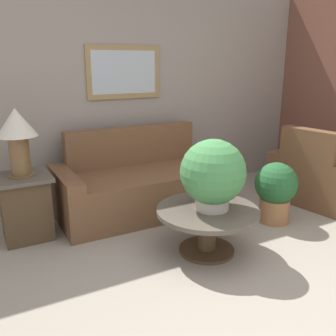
# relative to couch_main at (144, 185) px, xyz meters

# --- Properties ---
(ground_plane) EXTENTS (20.00, 20.00, 0.00)m
(ground_plane) POSITION_rel_couch_main_xyz_m (0.17, -2.08, -0.30)
(ground_plane) COLOR gray
(wall_back) EXTENTS (6.85, 0.09, 2.60)m
(wall_back) POSITION_rel_couch_main_xyz_m (0.17, 0.59, 1.00)
(wall_back) COLOR gray
(wall_back) RESTS_ON ground_plane
(couch_main) EXTENTS (1.96, 0.90, 0.93)m
(couch_main) POSITION_rel_couch_main_xyz_m (0.00, 0.00, 0.00)
(couch_main) COLOR brown
(couch_main) RESTS_ON ground_plane
(armchair) EXTENTS (1.07, 1.18, 0.93)m
(armchair) POSITION_rel_couch_main_xyz_m (2.06, -0.76, -0.00)
(armchair) COLOR brown
(armchair) RESTS_ON ground_plane
(coffee_table) EXTENTS (0.91, 0.91, 0.42)m
(coffee_table) POSITION_rel_couch_main_xyz_m (0.09, -1.17, 0.00)
(coffee_table) COLOR #4C3823
(coffee_table) RESTS_ON ground_plane
(side_table) EXTENTS (0.51, 0.51, 0.63)m
(side_table) POSITION_rel_couch_main_xyz_m (-1.30, -0.09, 0.02)
(side_table) COLOR #4C3823
(side_table) RESTS_ON ground_plane
(table_lamp) EXTENTS (0.37, 0.37, 0.64)m
(table_lamp) POSITION_rel_couch_main_xyz_m (-1.30, -0.09, 0.75)
(table_lamp) COLOR brown
(table_lamp) RESTS_ON side_table
(potted_plant_on_table) EXTENTS (0.57, 0.57, 0.63)m
(potted_plant_on_table) POSITION_rel_couch_main_xyz_m (0.11, -1.19, 0.44)
(potted_plant_on_table) COLOR beige
(potted_plant_on_table) RESTS_ON coffee_table
(potted_plant_floor) EXTENTS (0.45, 0.45, 0.65)m
(potted_plant_floor) POSITION_rel_couch_main_xyz_m (1.10, -0.96, 0.06)
(potted_plant_floor) COLOR #9E6B42
(potted_plant_floor) RESTS_ON ground_plane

